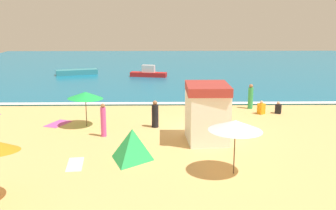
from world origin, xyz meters
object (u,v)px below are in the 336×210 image
object	(u,v)px
beachgoer_0	(217,119)
beachgoer_7	(155,115)
lifeguard_cabana	(207,112)
beach_umbrella_2	(85,95)
beach_umbrella_0	(235,125)
small_boat_1	(148,73)
beachgoer_6	(251,97)
beachgoer_8	(278,108)
small_boat_0	(77,72)
beachgoer_3	(261,108)
beachgoer_1	(103,121)
beach_tent	(133,144)

from	to	relation	value
beachgoer_0	beachgoer_7	xyz separation A→B (m)	(-3.66, -0.37, 0.35)
lifeguard_cabana	beach_umbrella_2	world-z (taller)	lifeguard_cabana
beach_umbrella_0	small_boat_1	distance (m)	26.03
lifeguard_cabana	beachgoer_0	xyz separation A→B (m)	(0.95, 2.97, -1.14)
beachgoer_6	beachgoer_8	bearing A→B (deg)	-42.81
beachgoer_0	beach_umbrella_0	bearing A→B (deg)	-92.49
lifeguard_cabana	beachgoer_7	size ratio (longest dim) A/B	1.88
small_boat_0	beachgoer_7	bearing A→B (deg)	-66.44
beachgoer_3	beachgoer_6	bearing A→B (deg)	103.98
beach_umbrella_0	beachgoer_1	distance (m)	8.08
beachgoer_3	beachgoer_7	bearing A→B (deg)	-156.64
lifeguard_cabana	beachgoer_0	world-z (taller)	lifeguard_cabana
beach_umbrella_2	small_boat_1	bearing A→B (deg)	80.64
lifeguard_cabana	small_boat_1	xyz separation A→B (m)	(-3.70, 21.31, -1.04)
beach_tent	beachgoer_3	world-z (taller)	beach_tent
beachgoer_1	beachgoer_3	bearing A→B (deg)	25.99
beachgoer_1	small_boat_0	distance (m)	22.88
beachgoer_1	beachgoer_6	xyz separation A→B (m)	(9.34, 6.29, -0.05)
beach_umbrella_2	beachgoer_7	world-z (taller)	beach_umbrella_2
beachgoer_0	beachgoer_7	bearing A→B (deg)	-174.24
lifeguard_cabana	beach_umbrella_0	size ratio (longest dim) A/B	1.20
lifeguard_cabana	beach_umbrella_2	xyz separation A→B (m)	(-6.74, 2.85, 0.34)
small_boat_1	beach_tent	bearing A→B (deg)	-89.88
beach_tent	small_boat_0	world-z (taller)	beach_tent
beachgoer_0	beachgoer_6	distance (m)	5.14
beachgoer_1	beachgoer_6	size ratio (longest dim) A/B	1.04
beach_umbrella_2	beachgoer_3	xyz separation A→B (m)	(11.01, 2.76, -1.48)
beachgoer_0	small_boat_0	xyz separation A→B (m)	(-12.52, 19.95, -0.01)
beach_umbrella_0	beachgoer_8	bearing A→B (deg)	64.43
beachgoer_1	beachgoer_7	size ratio (longest dim) A/B	1.14
beachgoer_6	beachgoer_8	size ratio (longest dim) A/B	2.14
beach_umbrella_2	beachgoer_6	xyz separation A→B (m)	(10.63, 4.31, -1.04)
beach_umbrella_0	small_boat_0	xyz separation A→B (m)	(-12.20, 27.23, -1.68)
beachgoer_3	beachgoer_8	distance (m)	1.17
beach_umbrella_2	beachgoer_8	size ratio (longest dim) A/B	3.16
beachgoer_0	lifeguard_cabana	bearing A→B (deg)	-107.80
beachgoer_1	lifeguard_cabana	bearing A→B (deg)	-9.11
lifeguard_cabana	beachgoer_1	size ratio (longest dim) A/B	1.65
small_boat_1	beachgoer_1	bearing A→B (deg)	-94.91
beachgoer_3	lifeguard_cabana	bearing A→B (deg)	-127.28
beach_umbrella_0	beachgoer_3	xyz separation A→B (m)	(3.64, 9.92, -1.67)
small_boat_0	small_boat_1	xyz separation A→B (m)	(7.87, -1.61, 0.11)
beach_umbrella_2	beach_tent	world-z (taller)	beach_umbrella_2
beach_tent	beachgoer_8	size ratio (longest dim) A/B	3.01
beachgoer_1	beach_umbrella_2	bearing A→B (deg)	123.06
beachgoer_3	small_boat_0	size ratio (longest dim) A/B	0.20
beach_umbrella_2	small_boat_0	bearing A→B (deg)	103.52
beachgoer_6	beachgoer_7	world-z (taller)	beachgoer_6
beachgoer_0	beachgoer_3	bearing A→B (deg)	38.54
beachgoer_7	beachgoer_8	distance (m)	8.73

